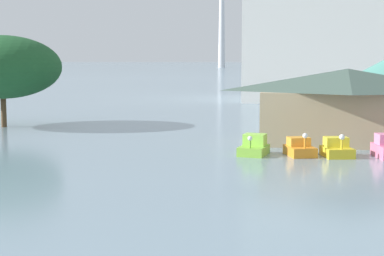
{
  "coord_description": "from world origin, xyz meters",
  "views": [
    {
      "loc": [
        7.31,
        -12.79,
        6.18
      ],
      "look_at": [
        1.83,
        17.88,
        2.61
      ],
      "focal_mm": 56.98,
      "sensor_mm": 36.0,
      "label": 1
    }
  ],
  "objects_px": {
    "pedal_boat_yellow": "(337,149)",
    "background_building_block": "(371,13)",
    "pedal_boat_orange": "(300,148)",
    "boathouse": "(347,105)",
    "shoreline_tree_tall_left": "(2,67)",
    "pedal_boat_lime": "(254,147)"
  },
  "relations": [
    {
      "from": "pedal_boat_lime",
      "to": "shoreline_tree_tall_left",
      "type": "relative_size",
      "value": 0.25
    },
    {
      "from": "pedal_boat_yellow",
      "to": "background_building_block",
      "type": "bearing_deg",
      "value": 158.14
    },
    {
      "from": "pedal_boat_yellow",
      "to": "shoreline_tree_tall_left",
      "type": "distance_m",
      "value": 31.41
    },
    {
      "from": "boathouse",
      "to": "pedal_boat_lime",
      "type": "bearing_deg",
      "value": -135.59
    },
    {
      "from": "background_building_block",
      "to": "pedal_boat_orange",
      "type": "bearing_deg",
      "value": -100.35
    },
    {
      "from": "boathouse",
      "to": "shoreline_tree_tall_left",
      "type": "bearing_deg",
      "value": 168.78
    },
    {
      "from": "pedal_boat_orange",
      "to": "boathouse",
      "type": "distance_m",
      "value": 7.21
    },
    {
      "from": "pedal_boat_yellow",
      "to": "shoreline_tree_tall_left",
      "type": "relative_size",
      "value": 0.24
    },
    {
      "from": "shoreline_tree_tall_left",
      "to": "pedal_boat_lime",
      "type": "bearing_deg",
      "value": -26.99
    },
    {
      "from": "shoreline_tree_tall_left",
      "to": "background_building_block",
      "type": "distance_m",
      "value": 56.21
    },
    {
      "from": "pedal_boat_lime",
      "to": "shoreline_tree_tall_left",
      "type": "height_order",
      "value": "shoreline_tree_tall_left"
    },
    {
      "from": "pedal_boat_yellow",
      "to": "boathouse",
      "type": "relative_size",
      "value": 0.2
    },
    {
      "from": "boathouse",
      "to": "pedal_boat_orange",
      "type": "bearing_deg",
      "value": -118.99
    },
    {
      "from": "pedal_boat_lime",
      "to": "boathouse",
      "type": "height_order",
      "value": "boathouse"
    },
    {
      "from": "boathouse",
      "to": "background_building_block",
      "type": "height_order",
      "value": "background_building_block"
    },
    {
      "from": "pedal_boat_lime",
      "to": "background_building_block",
      "type": "bearing_deg",
      "value": 176.15
    },
    {
      "from": "pedal_boat_lime",
      "to": "pedal_boat_yellow",
      "type": "xyz_separation_m",
      "value": [
        5.21,
        0.16,
        -0.03
      ]
    },
    {
      "from": "pedal_boat_lime",
      "to": "background_building_block",
      "type": "distance_m",
      "value": 57.08
    },
    {
      "from": "pedal_boat_yellow",
      "to": "pedal_boat_lime",
      "type": "bearing_deg",
      "value": -102.19
    },
    {
      "from": "pedal_boat_orange",
      "to": "boathouse",
      "type": "relative_size",
      "value": 0.2
    },
    {
      "from": "pedal_boat_yellow",
      "to": "boathouse",
      "type": "height_order",
      "value": "boathouse"
    },
    {
      "from": "pedal_boat_lime",
      "to": "boathouse",
      "type": "distance_m",
      "value": 8.98
    }
  ]
}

